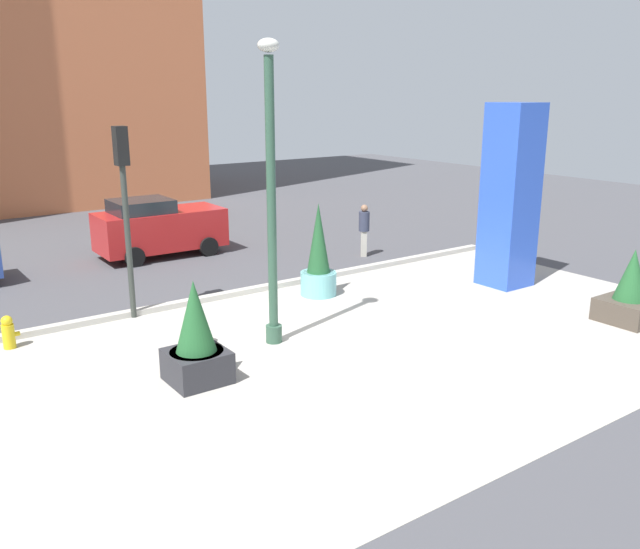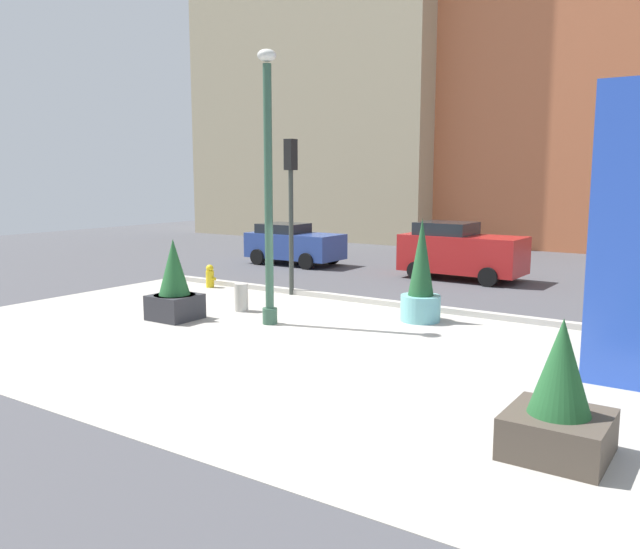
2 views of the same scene
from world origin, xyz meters
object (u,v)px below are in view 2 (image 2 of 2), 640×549
(potted_plant_near_right, at_px, (421,281))
(traffic_light_far_side, at_px, (291,191))
(potted_plant_by_pillar, at_px, (559,403))
(fire_hydrant, at_px, (210,276))
(art_pillar_blue, at_px, (633,235))
(car_passing_lane, at_px, (294,244))
(lamp_post, at_px, (268,194))
(car_curb_east, at_px, (461,251))
(concrete_bollard, at_px, (241,297))
(potted_plant_curbside, at_px, (174,286))
(pedestrian_by_curb, at_px, (612,281))

(potted_plant_near_right, relative_size, traffic_light_far_side, 0.55)
(potted_plant_by_pillar, relative_size, fire_hydrant, 2.41)
(art_pillar_blue, height_order, car_passing_lane, art_pillar_blue)
(lamp_post, distance_m, potted_plant_by_pillar, 8.95)
(car_curb_east, bearing_deg, concrete_bollard, -108.02)
(lamp_post, distance_m, potted_plant_curbside, 3.37)
(traffic_light_far_side, bearing_deg, art_pillar_blue, -19.26)
(potted_plant_by_pillar, xyz_separation_m, fire_hydrant, (-12.58, 6.87, -0.33))
(concrete_bollard, height_order, car_curb_east, car_curb_east)
(potted_plant_curbside, bearing_deg, lamp_post, 21.72)
(lamp_post, height_order, car_curb_east, lamp_post)
(lamp_post, bearing_deg, pedestrian_by_curb, 37.09)
(potted_plant_near_right, xyz_separation_m, car_curb_east, (-1.72, 6.85, -0.03))
(potted_plant_curbside, bearing_deg, art_pillar_blue, 5.48)
(art_pillar_blue, relative_size, potted_plant_near_right, 2.01)
(potted_plant_curbside, xyz_separation_m, car_curb_east, (3.46, 10.10, 0.14))
(potted_plant_near_right, relative_size, concrete_bollard, 3.40)
(fire_hydrant, xyz_separation_m, car_curb_east, (6.03, 6.14, 0.62))
(traffic_light_far_side, xyz_separation_m, car_passing_lane, (-4.04, 5.60, -2.28))
(potted_plant_curbside, distance_m, car_curb_east, 10.68)
(potted_plant_curbside, height_order, fire_hydrant, potted_plant_curbside)
(lamp_post, height_order, potted_plant_curbside, lamp_post)
(car_curb_east, height_order, pedestrian_by_curb, car_curb_east)
(potted_plant_near_right, relative_size, fire_hydrant, 3.40)
(potted_plant_near_right, relative_size, potted_plant_curbside, 1.26)
(fire_hydrant, distance_m, car_passing_lane, 6.15)
(concrete_bollard, distance_m, traffic_light_far_side, 3.88)
(potted_plant_near_right, bearing_deg, lamp_post, -141.09)
(potted_plant_curbside, height_order, car_passing_lane, potted_plant_curbside)
(potted_plant_near_right, distance_m, fire_hydrant, 7.81)
(potted_plant_by_pillar, bearing_deg, art_pillar_blue, 87.75)
(art_pillar_blue, xyz_separation_m, car_curb_east, (-6.70, 9.12, -1.57))
(car_curb_east, bearing_deg, art_pillar_blue, -53.69)
(art_pillar_blue, distance_m, fire_hydrant, 13.26)
(art_pillar_blue, bearing_deg, potted_plant_by_pillar, -92.25)
(lamp_post, height_order, traffic_light_far_side, lamp_post)
(pedestrian_by_curb, bearing_deg, car_passing_lane, 162.69)
(traffic_light_far_side, xyz_separation_m, pedestrian_by_curb, (8.68, 1.63, -2.14))
(pedestrian_by_curb, bearing_deg, fire_hydrant, -169.90)
(potted_plant_by_pillar, relative_size, pedestrian_by_curb, 1.03)
(potted_plant_near_right, height_order, fire_hydrant, potted_plant_near_right)
(car_curb_east, distance_m, car_passing_lane, 7.13)
(potted_plant_by_pillar, relative_size, potted_plant_curbside, 0.89)
(car_passing_lane, relative_size, pedestrian_by_curb, 2.22)
(potted_plant_near_right, bearing_deg, potted_plant_by_pillar, -51.90)
(potted_plant_curbside, distance_m, fire_hydrant, 4.74)
(traffic_light_far_side, relative_size, car_passing_lane, 1.19)
(concrete_bollard, height_order, pedestrian_by_curb, pedestrian_by_curb)
(potted_plant_near_right, bearing_deg, fire_hydrant, 174.77)
(traffic_light_far_side, height_order, car_passing_lane, traffic_light_far_side)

